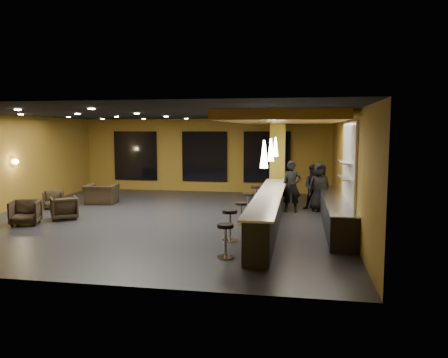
% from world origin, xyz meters
% --- Properties ---
extents(floor, '(12.00, 13.00, 0.10)m').
position_xyz_m(floor, '(0.00, 0.00, -0.05)').
color(floor, black).
rests_on(floor, ground).
extents(ceiling, '(12.00, 13.00, 0.10)m').
position_xyz_m(ceiling, '(0.00, 0.00, 3.55)').
color(ceiling, black).
extents(wall_back, '(12.00, 0.10, 3.50)m').
position_xyz_m(wall_back, '(0.00, 6.55, 1.75)').
color(wall_back, olive).
rests_on(wall_back, floor).
extents(wall_front, '(12.00, 0.10, 3.50)m').
position_xyz_m(wall_front, '(0.00, -6.55, 1.75)').
color(wall_front, olive).
rests_on(wall_front, floor).
extents(wall_left, '(0.10, 13.00, 3.50)m').
position_xyz_m(wall_left, '(-6.05, 0.00, 1.75)').
color(wall_left, olive).
rests_on(wall_left, floor).
extents(wall_right, '(0.10, 13.00, 3.50)m').
position_xyz_m(wall_right, '(6.05, 0.00, 1.75)').
color(wall_right, olive).
rests_on(wall_right, floor).
extents(wood_soffit, '(3.60, 8.00, 0.28)m').
position_xyz_m(wood_soffit, '(4.00, 1.00, 3.36)').
color(wood_soffit, '#A2732F').
rests_on(wood_soffit, ceiling).
extents(window_left, '(2.20, 0.06, 2.40)m').
position_xyz_m(window_left, '(-3.50, 6.44, 1.70)').
color(window_left, black).
rests_on(window_left, wall_back).
extents(window_center, '(2.20, 0.06, 2.40)m').
position_xyz_m(window_center, '(0.00, 6.44, 1.70)').
color(window_center, black).
rests_on(window_center, wall_back).
extents(window_right, '(2.20, 0.06, 2.40)m').
position_xyz_m(window_right, '(3.00, 6.44, 1.70)').
color(window_right, black).
rests_on(window_right, wall_back).
extents(tile_backsplash, '(0.06, 3.20, 2.40)m').
position_xyz_m(tile_backsplash, '(5.96, -1.00, 2.00)').
color(tile_backsplash, white).
rests_on(tile_backsplash, wall_right).
extents(bar_counter, '(0.60, 8.00, 1.00)m').
position_xyz_m(bar_counter, '(3.65, -1.00, 0.50)').
color(bar_counter, black).
rests_on(bar_counter, floor).
extents(bar_top, '(0.78, 8.10, 0.05)m').
position_xyz_m(bar_top, '(3.65, -1.00, 1.02)').
color(bar_top, white).
rests_on(bar_top, bar_counter).
extents(prep_counter, '(0.70, 6.00, 0.86)m').
position_xyz_m(prep_counter, '(5.65, -0.50, 0.43)').
color(prep_counter, black).
rests_on(prep_counter, floor).
extents(prep_top, '(0.72, 6.00, 0.03)m').
position_xyz_m(prep_top, '(5.65, -0.50, 0.89)').
color(prep_top, silver).
rests_on(prep_top, prep_counter).
extents(wall_shelf_lower, '(0.30, 1.50, 0.03)m').
position_xyz_m(wall_shelf_lower, '(5.82, -1.20, 1.60)').
color(wall_shelf_lower, silver).
rests_on(wall_shelf_lower, wall_right).
extents(wall_shelf_upper, '(0.30, 1.50, 0.03)m').
position_xyz_m(wall_shelf_upper, '(5.82, -1.20, 2.05)').
color(wall_shelf_upper, silver).
rests_on(wall_shelf_upper, wall_right).
extents(column, '(0.60, 0.60, 3.50)m').
position_xyz_m(column, '(3.65, 3.60, 1.75)').
color(column, olive).
rests_on(column, floor).
extents(wall_sconce, '(0.22, 0.22, 0.22)m').
position_xyz_m(wall_sconce, '(-5.88, 0.50, 1.80)').
color(wall_sconce, '#FFE5B2').
rests_on(wall_sconce, wall_left).
extents(pendant_0, '(0.20, 0.20, 0.70)m').
position_xyz_m(pendant_0, '(3.65, -3.00, 2.35)').
color(pendant_0, white).
rests_on(pendant_0, wood_soffit).
extents(pendant_1, '(0.20, 0.20, 0.70)m').
position_xyz_m(pendant_1, '(3.65, -0.50, 2.35)').
color(pendant_1, white).
rests_on(pendant_1, wood_soffit).
extents(pendant_2, '(0.20, 0.20, 0.70)m').
position_xyz_m(pendant_2, '(3.65, 2.00, 2.35)').
color(pendant_2, white).
rests_on(pendant_2, wood_soffit).
extents(staff_a, '(0.68, 0.45, 1.87)m').
position_xyz_m(staff_a, '(4.26, 1.71, 0.93)').
color(staff_a, black).
rests_on(staff_a, floor).
extents(staff_b, '(0.91, 0.75, 1.70)m').
position_xyz_m(staff_b, '(5.08, 2.32, 0.85)').
color(staff_b, black).
rests_on(staff_b, floor).
extents(staff_c, '(1.02, 0.84, 1.78)m').
position_xyz_m(staff_c, '(5.25, 2.09, 0.89)').
color(staff_c, black).
rests_on(staff_c, floor).
extents(armchair_a, '(1.08, 1.09, 0.78)m').
position_xyz_m(armchair_a, '(-3.92, -1.87, 0.39)').
color(armchair_a, black).
rests_on(armchair_a, floor).
extents(armchair_b, '(1.15, 1.15, 0.76)m').
position_xyz_m(armchair_b, '(-3.18, -0.86, 0.38)').
color(armchair_b, black).
rests_on(armchair_b, floor).
extents(armchair_c, '(0.97, 0.98, 0.67)m').
position_xyz_m(armchair_c, '(-4.66, 0.93, 0.33)').
color(armchair_c, black).
rests_on(armchair_c, floor).
extents(armchair_d, '(1.30, 1.17, 0.78)m').
position_xyz_m(armchair_d, '(-3.34, 2.23, 0.39)').
color(armchair_d, black).
rests_on(armchair_d, floor).
extents(bar_stool_0, '(0.40, 0.40, 0.80)m').
position_xyz_m(bar_stool_0, '(2.88, -4.32, 0.51)').
color(bar_stool_0, silver).
rests_on(bar_stool_0, floor).
extents(bar_stool_1, '(0.43, 0.43, 0.84)m').
position_xyz_m(bar_stool_1, '(2.73, -2.76, 0.54)').
color(bar_stool_1, silver).
rests_on(bar_stool_1, floor).
extents(bar_stool_2, '(0.38, 0.38, 0.75)m').
position_xyz_m(bar_stool_2, '(2.79, -0.93, 0.48)').
color(bar_stool_2, silver).
rests_on(bar_stool_2, floor).
extents(bar_stool_3, '(0.39, 0.39, 0.78)m').
position_xyz_m(bar_stool_3, '(2.80, 0.81, 0.50)').
color(bar_stool_3, silver).
rests_on(bar_stool_3, floor).
extents(bar_stool_4, '(0.42, 0.42, 0.84)m').
position_xyz_m(bar_stool_4, '(2.91, 2.38, 0.54)').
color(bar_stool_4, silver).
rests_on(bar_stool_4, floor).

